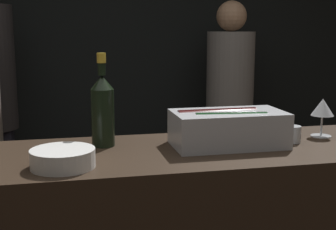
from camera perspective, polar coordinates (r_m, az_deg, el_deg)
name	(u,v)px	position (r m, az deg, el deg)	size (l,w,h in m)	color
wall_back_chalkboard	(110,37)	(3.59, -7.03, 9.43)	(6.40, 0.06, 2.80)	black
ice_bin_with_bottles	(227,127)	(1.70, 7.23, -1.46)	(0.40, 0.22, 0.13)	#B7BABF
bowl_white	(63,158)	(1.47, -12.71, -5.09)	(0.20, 0.20, 0.06)	white
wine_glass	(323,109)	(1.92, 18.32, 0.74)	(0.09, 0.09, 0.15)	silver
candle_votive	(293,134)	(1.80, 14.95, -2.27)	(0.06, 0.06, 0.06)	silver
champagne_bottle	(103,108)	(1.69, -7.98, 0.79)	(0.08, 0.08, 0.33)	black
person_grey_polo	(229,105)	(3.36, 7.50, 1.19)	(0.33, 0.33, 1.65)	black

